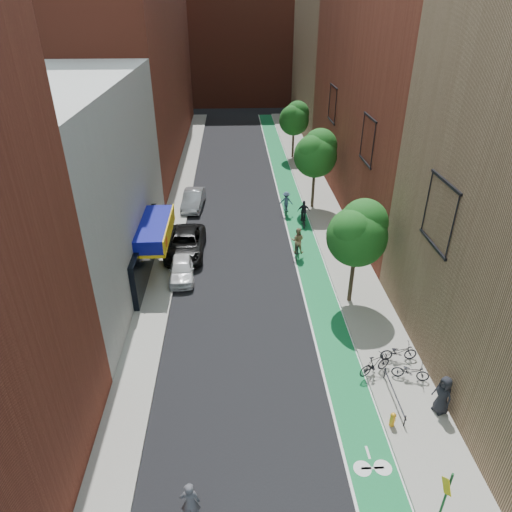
{
  "coord_description": "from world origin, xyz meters",
  "views": [
    {
      "loc": [
        -1.07,
        -12.0,
        15.84
      ],
      "look_at": [
        0.21,
        13.19,
        1.5
      ],
      "focal_mm": 32.0,
      "sensor_mm": 36.0,
      "label": 1
    }
  ],
  "objects": [
    {
      "name": "sign_pole",
      "position": [
        5.38,
        -3.5,
        1.84
      ],
      "size": [
        0.13,
        0.71,
        3.0
      ],
      "color": "#194C26",
      "rests_on": "sidewalk_right"
    },
    {
      "name": "building_left_white",
      "position": [
        -11.0,
        14.0,
        6.0
      ],
      "size": [
        8.0,
        20.0,
        12.0
      ],
      "primitive_type": "cube",
      "color": "silver",
      "rests_on": "ground"
    },
    {
      "name": "cyclist_lead",
      "position": [
        -2.79,
        -2.86,
        0.79
      ],
      "size": [
        0.67,
        1.56,
        2.19
      ],
      "rotation": [
        0.0,
        0.0,
        3.15
      ],
      "color": "black",
      "rests_on": "ground"
    },
    {
      "name": "sidewalk_right",
      "position": [
        6.5,
        26.0,
        0.07
      ],
      "size": [
        3.0,
        68.0,
        0.15
      ],
      "primitive_type": "cube",
      "color": "gray",
      "rests_on": "ground"
    },
    {
      "name": "bike_lane",
      "position": [
        4.0,
        26.0,
        0.01
      ],
      "size": [
        2.0,
        68.0,
        0.01
      ],
      "primitive_type": "cube",
      "color": "#136D2E",
      "rests_on": "ground"
    },
    {
      "name": "building_right_far_tan",
      "position": [
        12.0,
        50.0,
        9.0
      ],
      "size": [
        8.0,
        20.0,
        18.0
      ],
      "primitive_type": "cube",
      "color": "#8C6B4C",
      "rests_on": "ground"
    },
    {
      "name": "cyclist_lane_far",
      "position": [
        3.2,
        22.73,
        0.92
      ],
      "size": [
        1.15,
        1.61,
        2.02
      ],
      "rotation": [
        0.0,
        0.0,
        3.0
      ],
      "color": "black",
      "rests_on": "ground"
    },
    {
      "name": "fire_hydrant",
      "position": [
        5.3,
        0.87,
        0.52
      ],
      "size": [
        0.24,
        0.24,
        0.7
      ],
      "color": "orange",
      "rests_on": "sidewalk_right"
    },
    {
      "name": "parked_bike_mid",
      "position": [
        5.4,
        3.95,
        0.69
      ],
      "size": [
        1.85,
        1.21,
        1.08
      ],
      "primitive_type": "imported",
      "rotation": [
        0.0,
        0.0,
        2.0
      ],
      "color": "black",
      "rests_on": "sidewalk_right"
    },
    {
      "name": "pedestrian",
      "position": [
        7.6,
        1.53,
        1.1
      ],
      "size": [
        0.9,
        1.08,
        1.9
      ],
      "primitive_type": "imported",
      "rotation": [
        0.0,
        0.0,
        -1.2
      ],
      "color": "black",
      "rests_on": "sidewalk_right"
    },
    {
      "name": "building_left_far_red",
      "position": [
        -11.0,
        42.0,
        11.0
      ],
      "size": [
        8.0,
        36.0,
        22.0
      ],
      "primitive_type": "cube",
      "color": "maroon",
      "rests_on": "ground"
    },
    {
      "name": "building_right_mid_red",
      "position": [
        12.0,
        26.0,
        11.0
      ],
      "size": [
        8.0,
        28.0,
        22.0
      ],
      "primitive_type": "cube",
      "color": "maroon",
      "rests_on": "ground"
    },
    {
      "name": "tree_mid",
      "position": [
        5.65,
        24.02,
        4.89
      ],
      "size": [
        3.55,
        3.53,
        6.74
      ],
      "color": "#332619",
      "rests_on": "ground"
    },
    {
      "name": "parked_car_black",
      "position": [
        -4.6,
        16.43,
        0.78
      ],
      "size": [
        2.68,
        5.66,
        1.56
      ],
      "primitive_type": "imported",
      "rotation": [
        0.0,
        0.0,
        -0.02
      ],
      "color": "black",
      "rests_on": "ground"
    },
    {
      "name": "building_far_closure",
      "position": [
        0.0,
        72.0,
        10.0
      ],
      "size": [
        30.0,
        14.0,
        20.0
      ],
      "primitive_type": "cube",
      "color": "maroon",
      "rests_on": "ground"
    },
    {
      "name": "parked_bike_far",
      "position": [
        6.83,
        4.81,
        0.63
      ],
      "size": [
        1.83,
        0.64,
        0.96
      ],
      "primitive_type": "imported",
      "rotation": [
        0.0,
        0.0,
        1.57
      ],
      "color": "black",
      "rests_on": "sidewalk_right"
    },
    {
      "name": "cyclist_lane_mid",
      "position": [
        4.37,
        20.65,
        0.77
      ],
      "size": [
        1.01,
        1.75,
        2.04
      ],
      "rotation": [
        0.0,
        0.0,
        3.09
      ],
      "color": "black",
      "rests_on": "ground"
    },
    {
      "name": "ground",
      "position": [
        0.0,
        0.0,
        0.0
      ],
      "size": [
        160.0,
        160.0,
        0.0
      ],
      "primitive_type": "plane",
      "color": "black",
      "rests_on": "ground"
    },
    {
      "name": "parked_car_silver",
      "position": [
        -4.6,
        24.62,
        0.74
      ],
      "size": [
        1.91,
        4.61,
        1.48
      ],
      "primitive_type": "imported",
      "rotation": [
        0.0,
        0.0,
        -0.08
      ],
      "color": "#9B9FA4",
      "rests_on": "ground"
    },
    {
      "name": "tree_near",
      "position": [
        5.65,
        10.02,
        4.66
      ],
      "size": [
        3.4,
        3.36,
        6.42
      ],
      "color": "#332619",
      "rests_on": "ground"
    },
    {
      "name": "cyclist_lane_near",
      "position": [
        3.2,
        15.57,
        0.97
      ],
      "size": [
        1.04,
        1.71,
        2.21
      ],
      "rotation": [
        0.0,
        0.0,
        2.91
      ],
      "color": "black",
      "rests_on": "ground"
    },
    {
      "name": "parked_bike_near",
      "position": [
        6.97,
        3.49,
        0.6
      ],
      "size": [
        1.81,
        1.08,
        0.9
      ],
      "primitive_type": "imported",
      "rotation": [
        0.0,
        0.0,
        1.27
      ],
      "color": "black",
      "rests_on": "sidewalk_right"
    },
    {
      "name": "parked_car_white",
      "position": [
        -4.57,
        13.3,
        0.67
      ],
      "size": [
        1.78,
        4.0,
        1.34
      ],
      "primitive_type": "imported",
      "rotation": [
        0.0,
        0.0,
        0.05
      ],
      "color": "white",
      "rests_on": "ground"
    },
    {
      "name": "tree_far",
      "position": [
        5.65,
        38.02,
        4.5
      ],
      "size": [
        3.3,
        3.25,
        6.21
      ],
      "color": "#332619",
      "rests_on": "ground"
    },
    {
      "name": "sidewalk_left",
      "position": [
        -6.0,
        26.0,
        0.07
      ],
      "size": [
        2.0,
        68.0,
        0.15
      ],
      "primitive_type": "cube",
      "color": "gray",
      "rests_on": "ground"
    }
  ]
}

